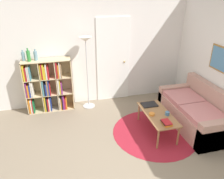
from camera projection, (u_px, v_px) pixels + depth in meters
The scene contains 14 objects.
wall_back at pixel (104, 50), 5.18m from camera, with size 7.05×0.11×2.60m.
wall_right at pixel (217, 61), 4.40m from camera, with size 0.08×5.76×2.60m.
rug at pixel (154, 132), 4.39m from camera, with size 1.67×1.67×0.01m.
bookshelf at pixel (47, 86), 4.99m from camera, with size 1.05×0.34×1.22m.
floor_lamp at pixel (86, 52), 4.78m from camera, with size 0.29×0.29×1.69m.
couch at pixel (197, 112), 4.54m from camera, with size 0.86×1.69×0.84m.
coffee_table at pixel (158, 115), 4.27m from camera, with size 0.48×1.05×0.42m.
laptop at pixel (149, 104), 4.55m from camera, with size 0.32×0.24×0.02m.
bowl at pixel (152, 114), 4.19m from camera, with size 0.11×0.11×0.04m.
book_stack_on_table at pixel (166, 123), 3.91m from camera, with size 0.16×0.21×0.06m.
cup at pixel (167, 113), 4.18m from camera, with size 0.08×0.08×0.07m.
bottle_left at pixel (23, 56), 4.61m from camera, with size 0.07×0.07×0.24m.
bottle_middle at pixel (28, 56), 4.58m from camera, with size 0.08×0.08×0.28m.
bottle_right at pixel (36, 56), 4.65m from camera, with size 0.08×0.08×0.24m.
Camera 1 is at (-1.04, -2.19, 2.66)m, focal length 35.00 mm.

